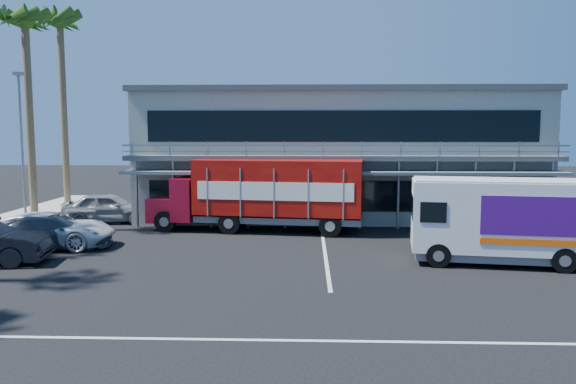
{
  "coord_description": "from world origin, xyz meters",
  "views": [
    {
      "loc": [
        1.27,
        -18.93,
        5.02
      ],
      "look_at": [
        0.42,
        5.53,
        2.3
      ],
      "focal_mm": 35.0,
      "sensor_mm": 36.0,
      "label": 1
    }
  ],
  "objects": [
    {
      "name": "building",
      "position": [
        3.0,
        14.94,
        3.66
      ],
      "size": [
        22.4,
        12.0,
        7.3
      ],
      "color": "gray",
      "rests_on": "ground"
    },
    {
      "name": "white_van",
      "position": [
        8.52,
        2.0,
        1.69
      ],
      "size": [
        6.79,
        3.19,
        3.19
      ],
      "rotation": [
        0.0,
        0.0,
        -0.15
      ],
      "color": "silver",
      "rests_on": "ground"
    },
    {
      "name": "red_truck",
      "position": [
        -0.86,
        8.59,
        1.96
      ],
      "size": [
        10.81,
        3.81,
        3.56
      ],
      "rotation": [
        0.0,
        0.0,
        -0.13
      ],
      "color": "maroon",
      "rests_on": "ground"
    },
    {
      "name": "parked_car_e",
      "position": [
        -9.5,
        10.8,
        0.82
      ],
      "size": [
        5.02,
        2.57,
        1.63
      ],
      "primitive_type": "imported",
      "rotation": [
        0.0,
        0.0,
        1.71
      ],
      "color": "gray",
      "rests_on": "ground"
    },
    {
      "name": "parked_car_c",
      "position": [
        -9.79,
        4.4,
        0.76
      ],
      "size": [
        5.55,
        2.75,
        1.51
      ],
      "primitive_type": "imported",
      "rotation": [
        0.0,
        0.0,
        1.62
      ],
      "color": "white",
      "rests_on": "ground"
    },
    {
      "name": "light_pole_far",
      "position": [
        -14.2,
        11.0,
        4.5
      ],
      "size": [
        0.5,
        0.25,
        8.09
      ],
      "color": "gray",
      "rests_on": "ground"
    },
    {
      "name": "ground",
      "position": [
        0.0,
        0.0,
        0.0
      ],
      "size": [
        120.0,
        120.0,
        0.0
      ],
      "primitive_type": "plane",
      "color": "black",
      "rests_on": "ground"
    },
    {
      "name": "parked_car_d",
      "position": [
        -9.5,
        4.0,
        0.71
      ],
      "size": [
        5.24,
        3.25,
        1.42
      ],
      "primitive_type": "imported",
      "rotation": [
        0.0,
        0.0,
        1.85
      ],
      "color": "#343B45",
      "rests_on": "ground"
    },
    {
      "name": "palm_e",
      "position": [
        -14.7,
        13.0,
        10.57
      ],
      "size": [
        2.8,
        2.8,
        12.25
      ],
      "color": "brown",
      "rests_on": "ground"
    },
    {
      "name": "palm_f",
      "position": [
        -15.1,
        18.5,
        11.47
      ],
      "size": [
        2.8,
        2.8,
        13.25
      ],
      "color": "brown",
      "rests_on": "ground"
    }
  ]
}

